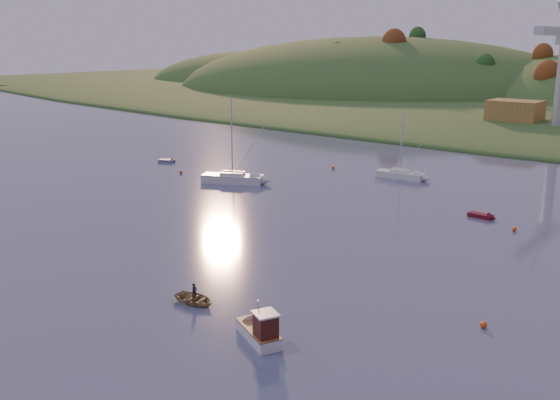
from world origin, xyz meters
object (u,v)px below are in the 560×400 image
Objects in this scene: fishing_boat at (256,328)px; sailboat_far at (233,178)px; canoe at (195,299)px; grey_dinghy at (170,161)px; red_tender at (486,217)px; sailboat_near at (400,174)px.

fishing_boat is 0.44× the size of sailboat_far.
grey_dinghy is at bearing 46.74° from canoe.
sailboat_far is 36.07m from red_tender.
sailboat_far reaches higher than grey_dinghy.
red_tender is 55.09m from grey_dinghy.
fishing_boat is 67.05m from grey_dinghy.
canoe is at bearing -76.78° from sailboat_far.
fishing_boat reaches higher than grey_dinghy.
sailboat_far is at bearing -138.12° from sailboat_near.
grey_dinghy is (-46.63, 38.09, -0.13)m from canoe.
sailboat_far is at bearing -19.22° from fishing_boat.
grey_dinghy reaches higher than canoe.
sailboat_near is at bearing 6.94° from canoe.
fishing_boat is at bearing -70.89° from sailboat_far.
sailboat_far is at bearing -46.10° from grey_dinghy.
fishing_boat is at bearing -87.57° from red_tender.
sailboat_near reaches higher than canoe.
sailboat_near is at bearing -46.13° from fishing_boat.
canoe is 60.21m from grey_dinghy.
canoe is (-7.61, 1.32, -0.36)m from fishing_boat.
fishing_boat is 1.68× the size of grey_dinghy.
fishing_boat is 55.48m from sailboat_near.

